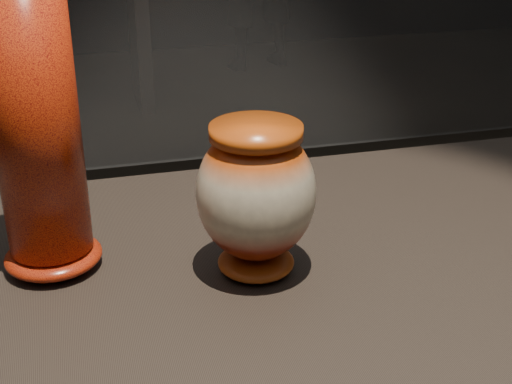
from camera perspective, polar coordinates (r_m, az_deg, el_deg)
main_vase at (r=0.87m, az=-0.00°, el=-0.21°), size 0.18×0.18×0.20m
tall_vase at (r=0.89m, az=-17.18°, el=4.92°), size 0.14×0.14×0.39m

